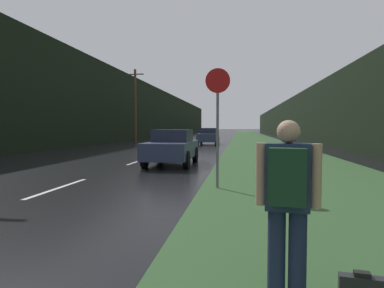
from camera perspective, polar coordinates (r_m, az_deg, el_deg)
grass_verge at (r=40.70m, az=10.73°, el=0.53°), size 6.00×240.00×0.02m
lane_stripe_b at (r=9.69m, az=-21.33°, el=-6.82°), size 0.12×3.00×0.01m
lane_stripe_c at (r=16.11m, az=-9.07°, el=-2.89°), size 0.12×3.00×0.01m
lane_stripe_d at (r=22.87m, az=-3.94°, el=-1.18°), size 0.12×3.00×0.01m
lane_stripe_e at (r=29.75m, az=-1.17°, el=-0.26°), size 0.12×3.00×0.01m
treeline_far_side at (r=52.68m, az=-7.98°, el=5.44°), size 2.00×140.00×8.07m
treeline_near_side at (r=51.26m, az=16.94°, el=4.08°), size 2.00×140.00×5.68m
utility_pole_far at (r=35.66m, az=-9.43°, el=6.44°), size 1.80×0.24×7.49m
stop_sign at (r=8.83m, az=4.29°, el=4.49°), size 0.63×0.07×3.10m
hitchhiker_with_backpack at (r=3.21m, az=15.63°, el=-8.77°), size 0.57×0.45×1.66m
car_passing_near at (r=14.60m, az=-3.33°, el=-0.49°), size 1.86×4.24×1.49m
car_passing_far at (r=31.64m, az=2.75°, el=1.31°), size 1.83×4.63×1.52m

